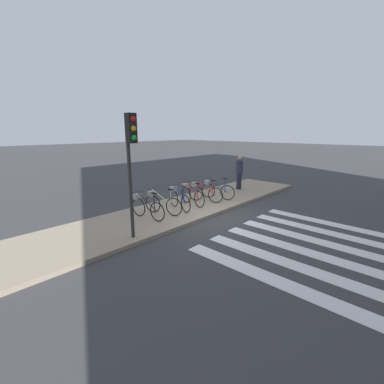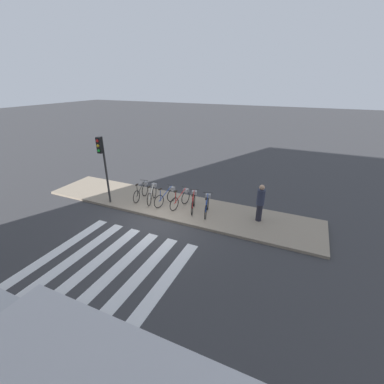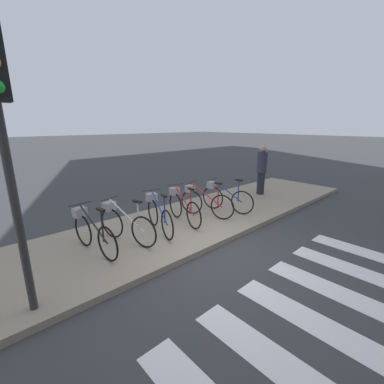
% 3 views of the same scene
% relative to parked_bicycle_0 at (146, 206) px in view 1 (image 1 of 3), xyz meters
% --- Properties ---
extents(ground_plane, '(120.00, 120.00, 0.00)m').
position_rel_parked_bicycle_0_xyz_m(ground_plane, '(1.89, -1.40, -0.55)').
color(ground_plane, '#38383A').
extents(sidewalk, '(14.20, 2.83, 0.12)m').
position_rel_parked_bicycle_0_xyz_m(sidewalk, '(1.89, 0.01, -0.49)').
color(sidewalk, gray).
rests_on(sidewalk, ground_plane).
extents(parked_bicycle_0, '(0.46, 1.58, 0.97)m').
position_rel_parked_bicycle_0_xyz_m(parked_bicycle_0, '(0.00, 0.00, 0.00)').
color(parked_bicycle_0, black).
rests_on(parked_bicycle_0, sidewalk).
extents(parked_bicycle_1, '(0.58, 1.53, 0.97)m').
position_rel_parked_bicycle_0_xyz_m(parked_bicycle_1, '(0.67, -0.01, 0.00)').
color(parked_bicycle_1, black).
rests_on(parked_bicycle_1, sidewalk).
extents(parked_bicycle_2, '(0.56, 1.54, 0.97)m').
position_rel_parked_bicycle_0_xyz_m(parked_bicycle_2, '(1.54, -0.03, 0.00)').
color(parked_bicycle_2, black).
rests_on(parked_bicycle_2, sidewalk).
extents(parked_bicycle_3, '(0.49, 1.56, 0.97)m').
position_rel_parked_bicycle_0_xyz_m(parked_bicycle_3, '(2.32, 0.03, 0.00)').
color(parked_bicycle_3, black).
rests_on(parked_bicycle_3, sidewalk).
extents(parked_bicycle_4, '(0.62, 1.52, 0.97)m').
position_rel_parked_bicycle_0_xyz_m(parked_bicycle_4, '(3.01, -0.03, 0.00)').
color(parked_bicycle_4, black).
rests_on(parked_bicycle_4, sidewalk).
extents(parked_bicycle_5, '(0.56, 1.54, 0.97)m').
position_rel_parked_bicycle_0_xyz_m(parked_bicycle_5, '(3.75, -0.13, 0.00)').
color(parked_bicycle_5, black).
rests_on(parked_bicycle_5, sidewalk).
extents(pedestrian, '(0.34, 0.34, 1.72)m').
position_rel_parked_bicycle_0_xyz_m(pedestrian, '(6.12, 0.20, 0.47)').
color(pedestrian, '#23232D').
rests_on(pedestrian, sidewalk).
extents(traffic_light, '(0.24, 0.40, 3.39)m').
position_rel_parked_bicycle_0_xyz_m(traffic_light, '(-1.25, -1.17, 2.01)').
color(traffic_light, '#2D2D2D').
rests_on(traffic_light, sidewalk).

